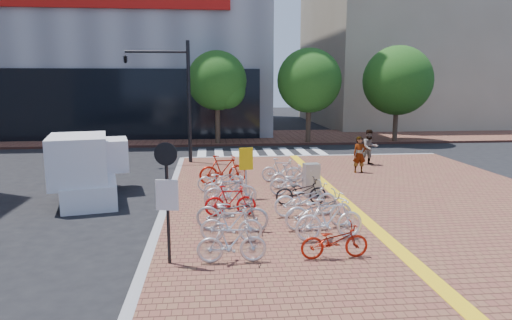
{
  "coord_description": "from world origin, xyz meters",
  "views": [
    {
      "loc": [
        -2.49,
        -12.21,
        4.18
      ],
      "look_at": [
        -0.83,
        4.26,
        1.3
      ],
      "focal_mm": 32.0,
      "sensor_mm": 36.0,
      "label": 1
    }
  ],
  "objects": [
    {
      "name": "building_beige",
      "position": [
        18.0,
        32.0,
        9.0
      ],
      "size": [
        20.0,
        18.0,
        18.0
      ],
      "primitive_type": "cube",
      "color": "gray",
      "rests_on": "ground"
    },
    {
      "name": "bike_9",
      "position": [
        0.5,
        -1.27,
        0.7
      ],
      "size": [
        1.9,
        0.81,
        1.11
      ],
      "primitive_type": "imported",
      "rotation": [
        0.0,
        0.0,
        1.73
      ],
      "color": "white",
      "rests_on": "sidewalk"
    },
    {
      "name": "box_truck",
      "position": [
        -6.77,
        4.13,
        1.12
      ],
      "size": [
        2.62,
        4.38,
        2.37
      ],
      "color": "silver",
      "rests_on": "ground"
    },
    {
      "name": "notice_sign",
      "position": [
        -3.45,
        -2.43,
        1.88
      ],
      "size": [
        0.5,
        0.16,
        2.74
      ],
      "color": "black",
      "rests_on": "sidewalk"
    },
    {
      "name": "bike_5",
      "position": [
        -1.94,
        3.08,
        0.58
      ],
      "size": [
        1.68,
        0.74,
        0.85
      ],
      "primitive_type": "imported",
      "rotation": [
        0.0,
        0.0,
        1.46
      ],
      "color": "silver",
      "rests_on": "sidewalk"
    },
    {
      "name": "bike_0",
      "position": [
        -2.06,
        -2.51,
        0.62
      ],
      "size": [
        1.57,
        0.46,
        0.94
      ],
      "primitive_type": "imported",
      "rotation": [
        0.0,
        0.0,
        1.56
      ],
      "color": "silver",
      "rests_on": "sidewalk"
    },
    {
      "name": "pedestrian_a",
      "position": [
        4.08,
        7.15,
        0.96
      ],
      "size": [
        0.59,
        0.4,
        1.61
      ],
      "primitive_type": "imported",
      "rotation": [
        0.0,
        0.0,
        0.02
      ],
      "color": "gray",
      "rests_on": "sidewalk"
    },
    {
      "name": "bike_6",
      "position": [
        -2.14,
        4.24,
        0.6
      ],
      "size": [
        1.73,
        0.64,
        0.9
      ],
      "primitive_type": "imported",
      "rotation": [
        0.0,
        0.0,
        1.6
      ],
      "color": "silver",
      "rests_on": "sidewalk"
    },
    {
      "name": "street_trees",
      "position": [
        5.04,
        17.45,
        4.1
      ],
      "size": [
        16.2,
        4.6,
        6.35
      ],
      "color": "#38281E",
      "rests_on": "far_sidewalk"
    },
    {
      "name": "bike_13",
      "position": [
        0.5,
        3.35,
        0.64
      ],
      "size": [
        1.91,
        0.84,
        0.97
      ],
      "primitive_type": "imported",
      "rotation": [
        0.0,
        0.0,
        1.47
      ],
      "color": "silver",
      "rests_on": "sidewalk"
    },
    {
      "name": "bike_2",
      "position": [
        -1.94,
        -0.29,
        0.67
      ],
      "size": [
        2.08,
        1.07,
        1.04
      ],
      "primitive_type": "imported",
      "rotation": [
        0.0,
        0.0,
        1.37
      ],
      "color": "#AEAEB3",
      "rests_on": "sidewalk"
    },
    {
      "name": "traffic_light_pole",
      "position": [
        -4.87,
        10.6,
        4.26
      ],
      "size": [
        3.2,
        1.23,
        5.95
      ],
      "color": "black",
      "rests_on": "sidewalk"
    },
    {
      "name": "bike_8",
      "position": [
        0.3,
        -2.47,
        0.57
      ],
      "size": [
        1.61,
        0.61,
        0.83
      ],
      "primitive_type": "imported",
      "rotation": [
        0.0,
        0.0,
        1.61
      ],
      "color": "#A31C0B",
      "rests_on": "sidewalk"
    },
    {
      "name": "crosswalk",
      "position": [
        0.5,
        14.0,
        0.01
      ],
      "size": [
        7.5,
        4.0,
        0.01
      ],
      "color": "silver",
      "rests_on": "ground"
    },
    {
      "name": "tactile_strip",
      "position": [
        2.0,
        -5.0,
        0.16
      ],
      "size": [
        0.4,
        34.0,
        0.01
      ],
      "primitive_type": "cube",
      "color": "yellow",
      "rests_on": "sidewalk"
    },
    {
      "name": "bike_4",
      "position": [
        -1.87,
        2.07,
        0.68
      ],
      "size": [
        1.81,
        0.78,
        1.05
      ],
      "primitive_type": "imported",
      "rotation": [
        0.0,
        0.0,
        1.74
      ],
      "color": "silver",
      "rests_on": "sidewalk"
    },
    {
      "name": "ground",
      "position": [
        0.0,
        0.0,
        0.0
      ],
      "size": [
        120.0,
        120.0,
        0.0
      ],
      "primitive_type": "plane",
      "color": "black",
      "rests_on": "ground"
    },
    {
      "name": "bike_11",
      "position": [
        0.34,
        0.89,
        0.67
      ],
      "size": [
        2.07,
        0.97,
        1.04
      ],
      "primitive_type": "imported",
      "rotation": [
        0.0,
        0.0,
        1.71
      ],
      "color": "white",
      "rests_on": "sidewalk"
    },
    {
      "name": "kerb_north",
      "position": [
        3.0,
        12.0,
        0.08
      ],
      "size": [
        14.0,
        0.25,
        0.15
      ],
      "primitive_type": "cube",
      "color": "gray",
      "rests_on": "ground"
    },
    {
      "name": "bike_15",
      "position": [
        0.34,
        5.6,
        0.63
      ],
      "size": [
        1.64,
        0.6,
        0.96
      ],
      "primitive_type": "imported",
      "rotation": [
        0.0,
        0.0,
        1.47
      ],
      "color": "silver",
      "rests_on": "sidewalk"
    },
    {
      "name": "bike_3",
      "position": [
        -1.92,
        1.11,
        0.62
      ],
      "size": [
        1.56,
        0.44,
        0.94
      ],
      "primitive_type": "imported",
      "rotation": [
        0.0,
        0.0,
        1.57
      ],
      "color": "#BD0D0E",
      "rests_on": "sidewalk"
    },
    {
      "name": "far_sidewalk",
      "position": [
        0.0,
        21.0,
        0.07
      ],
      "size": [
        70.0,
        8.0,
        0.15
      ],
      "primitive_type": "cube",
      "color": "brown",
      "rests_on": "ground"
    },
    {
      "name": "utility_box",
      "position": [
        1.02,
        3.21,
        0.74
      ],
      "size": [
        0.59,
        0.46,
        1.17
      ],
      "primitive_type": "cube",
      "rotation": [
        0.0,
        0.0,
        0.14
      ],
      "color": "#A5A5A9",
      "rests_on": "sidewalk"
    },
    {
      "name": "bike_10",
      "position": [
        0.45,
        -0.34,
        0.67
      ],
      "size": [
        2.09,
        1.05,
        1.05
      ],
      "primitive_type": "imported",
      "rotation": [
        0.0,
        0.0,
        1.75
      ],
      "color": "silver",
      "rests_on": "sidewalk"
    },
    {
      "name": "bike_12",
      "position": [
        0.46,
        2.16,
        0.59
      ],
      "size": [
        1.7,
        0.61,
        0.89
      ],
      "primitive_type": "imported",
      "rotation": [
        0.0,
        0.0,
        1.58
      ],
      "color": "black",
      "rests_on": "sidewalk"
    },
    {
      "name": "yellow_sign",
      "position": [
        -1.28,
        3.16,
        1.38
      ],
      "size": [
        0.48,
        0.13,
        1.77
      ],
      "color": "#B7B7BC",
      "rests_on": "sidewalk"
    },
    {
      "name": "pedestrian_b",
      "position": [
        5.18,
        8.96,
        1.01
      ],
      "size": [
        0.92,
        0.76,
        1.71
      ],
      "primitive_type": "imported",
      "rotation": [
        0.0,
        0.0,
        0.14
      ],
      "color": "#484A5B",
      "rests_on": "sidewalk"
    },
    {
      "name": "bike_7",
      "position": [
        -2.01,
        5.49,
        0.73
      ],
      "size": [
        1.98,
        0.86,
        1.15
      ],
      "primitive_type": "imported",
      "rotation": [
        0.0,
        0.0,
        1.74
      ],
      "color": "#A61A0B",
      "rests_on": "sidewalk"
    },
    {
      "name": "bike_14",
      "position": [
        0.52,
        4.41,
        0.62
      ],
      "size": [
        1.58,
        0.52,
        0.94
      ],
      "primitive_type": "imported",
      "rotation": [
        0.0,
        0.0,
        1.62
      ],
      "color": "silver",
      "rests_on": "sidewalk"
    },
    {
      "name": "bike_1",
      "position": [
        -2.0,
        -1.19,
        0.62
      ],
      "size": [
        1.61,
        0.6,
        0.94
      ],
      "primitive_type": "imported",
      "rotation": [
        0.0,
        0.0,
        1.47
      ],
      "color": "silver",
      "rests_on": "sidewalk"
    }
  ]
}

